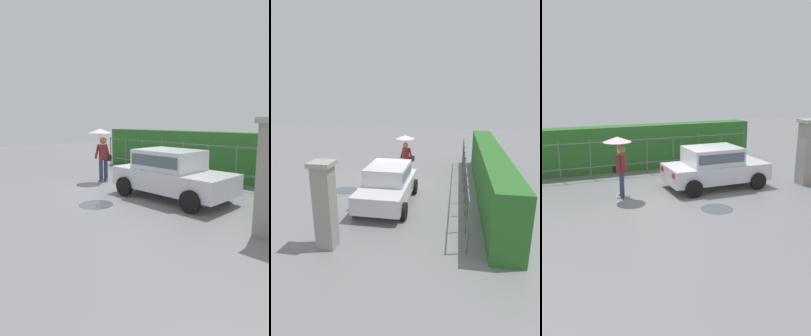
% 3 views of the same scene
% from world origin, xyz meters
% --- Properties ---
extents(ground_plane, '(40.00, 40.00, 0.00)m').
position_xyz_m(ground_plane, '(0.00, 0.00, 0.00)').
color(ground_plane, slate).
extents(car, '(3.75, 1.87, 1.48)m').
position_xyz_m(car, '(1.62, 0.06, 0.80)').
color(car, silver).
rests_on(car, ground).
extents(pedestrian, '(0.91, 0.91, 2.05)m').
position_xyz_m(pedestrian, '(-1.82, 0.11, 1.45)').
color(pedestrian, '#2D3856').
rests_on(pedestrian, ground).
extents(gate_pillar, '(0.60, 0.60, 2.42)m').
position_xyz_m(gate_pillar, '(4.93, -0.84, 1.24)').
color(gate_pillar, gray).
rests_on(gate_pillar, ground).
extents(fence_section, '(9.35, 0.05, 1.50)m').
position_xyz_m(fence_section, '(-0.04, 2.91, 0.82)').
color(fence_section, '#59605B').
rests_on(fence_section, ground).
extents(hedge_row, '(10.30, 0.90, 1.90)m').
position_xyz_m(hedge_row, '(-0.04, 3.88, 0.95)').
color(hedge_row, '#2D6B28').
rests_on(hedge_row, ground).
extents(puddle_near, '(0.98, 0.98, 0.00)m').
position_xyz_m(puddle_near, '(0.64, -2.05, 0.00)').
color(puddle_near, '#4C545B').
rests_on(puddle_near, ground).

